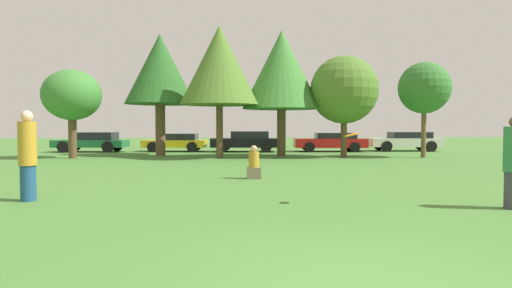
{
  "coord_description": "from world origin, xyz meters",
  "views": [
    {
      "loc": [
        -1.17,
        -4.03,
        1.6
      ],
      "look_at": [
        -0.66,
        5.74,
        1.21
      ],
      "focal_mm": 30.31,
      "sensor_mm": 36.0,
      "label": 1
    }
  ],
  "objects_px": {
    "person_thrower": "(28,155)",
    "parked_car_black": "(246,141)",
    "tree_2": "(219,66)",
    "tree_3": "(281,70)",
    "bystander_sitting": "(254,165)",
    "parked_car_white": "(406,141)",
    "tree_1": "(160,70)",
    "frisbee": "(352,135)",
    "tree_0": "(72,96)",
    "parked_car_green": "(92,141)",
    "parked_car_red": "(331,142)",
    "tree_5": "(424,88)",
    "tree_4": "(344,90)",
    "parked_car_yellow": "(176,142)"
  },
  "relations": [
    {
      "from": "frisbee",
      "to": "tree_3",
      "type": "relative_size",
      "value": 0.04
    },
    {
      "from": "parked_car_white",
      "to": "tree_1",
      "type": "bearing_deg",
      "value": 16.88
    },
    {
      "from": "bystander_sitting",
      "to": "tree_1",
      "type": "relative_size",
      "value": 0.15
    },
    {
      "from": "frisbee",
      "to": "parked_car_green",
      "type": "relative_size",
      "value": 0.06
    },
    {
      "from": "bystander_sitting",
      "to": "person_thrower",
      "type": "bearing_deg",
      "value": -143.45
    },
    {
      "from": "frisbee",
      "to": "tree_2",
      "type": "distance_m",
      "value": 14.09
    },
    {
      "from": "tree_2",
      "to": "tree_3",
      "type": "distance_m",
      "value": 3.42
    },
    {
      "from": "tree_4",
      "to": "parked_car_green",
      "type": "height_order",
      "value": "tree_4"
    },
    {
      "from": "person_thrower",
      "to": "parked_car_yellow",
      "type": "relative_size",
      "value": 0.48
    },
    {
      "from": "bystander_sitting",
      "to": "tree_1",
      "type": "bearing_deg",
      "value": 113.09
    },
    {
      "from": "parked_car_yellow",
      "to": "tree_1",
      "type": "bearing_deg",
      "value": 88.18
    },
    {
      "from": "tree_2",
      "to": "tree_3",
      "type": "relative_size",
      "value": 1.0
    },
    {
      "from": "tree_5",
      "to": "parked_car_white",
      "type": "bearing_deg",
      "value": 76.13
    },
    {
      "from": "tree_2",
      "to": "tree_4",
      "type": "distance_m",
      "value": 6.59
    },
    {
      "from": "tree_2",
      "to": "tree_5",
      "type": "height_order",
      "value": "tree_2"
    },
    {
      "from": "tree_0",
      "to": "tree_3",
      "type": "bearing_deg",
      "value": 3.71
    },
    {
      "from": "tree_4",
      "to": "frisbee",
      "type": "bearing_deg",
      "value": -103.79
    },
    {
      "from": "tree_1",
      "to": "parked_car_yellow",
      "type": "height_order",
      "value": "tree_1"
    },
    {
      "from": "bystander_sitting",
      "to": "tree_1",
      "type": "distance_m",
      "value": 12.73
    },
    {
      "from": "person_thrower",
      "to": "tree_4",
      "type": "relative_size",
      "value": 0.37
    },
    {
      "from": "bystander_sitting",
      "to": "tree_5",
      "type": "relative_size",
      "value": 0.21
    },
    {
      "from": "tree_2",
      "to": "parked_car_red",
      "type": "bearing_deg",
      "value": 38.4
    },
    {
      "from": "bystander_sitting",
      "to": "tree_1",
      "type": "height_order",
      "value": "tree_1"
    },
    {
      "from": "person_thrower",
      "to": "frisbee",
      "type": "xyz_separation_m",
      "value": [
        6.84,
        -0.82,
        0.45
      ]
    },
    {
      "from": "bystander_sitting",
      "to": "parked_car_white",
      "type": "xyz_separation_m",
      "value": [
        10.74,
        14.71,
        0.26
      ]
    },
    {
      "from": "person_thrower",
      "to": "parked_car_green",
      "type": "relative_size",
      "value": 0.43
    },
    {
      "from": "tree_0",
      "to": "parked_car_green",
      "type": "height_order",
      "value": "tree_0"
    },
    {
      "from": "person_thrower",
      "to": "parked_car_white",
      "type": "distance_m",
      "value": 24.29
    },
    {
      "from": "person_thrower",
      "to": "parked_car_black",
      "type": "relative_size",
      "value": 0.44
    },
    {
      "from": "bystander_sitting",
      "to": "parked_car_white",
      "type": "bearing_deg",
      "value": 53.88
    },
    {
      "from": "frisbee",
      "to": "bystander_sitting",
      "type": "relative_size",
      "value": 0.27
    },
    {
      "from": "tree_2",
      "to": "parked_car_black",
      "type": "bearing_deg",
      "value": 74.85
    },
    {
      "from": "tree_1",
      "to": "tree_3",
      "type": "relative_size",
      "value": 1.0
    },
    {
      "from": "tree_2",
      "to": "tree_5",
      "type": "bearing_deg",
      "value": -0.33
    },
    {
      "from": "tree_3",
      "to": "tree_4",
      "type": "distance_m",
      "value": 3.46
    },
    {
      "from": "bystander_sitting",
      "to": "tree_1",
      "type": "xyz_separation_m",
      "value": [
        -4.69,
        11.01,
        4.33
      ]
    },
    {
      "from": "tree_5",
      "to": "parked_car_white",
      "type": "distance_m",
      "value": 6.83
    },
    {
      "from": "parked_car_white",
      "to": "tree_3",
      "type": "bearing_deg",
      "value": 32.69
    },
    {
      "from": "bystander_sitting",
      "to": "parked_car_yellow",
      "type": "bearing_deg",
      "value": 106.18
    },
    {
      "from": "parked_car_black",
      "to": "tree_3",
      "type": "bearing_deg",
      "value": 114.1
    },
    {
      "from": "parked_car_green",
      "to": "tree_5",
      "type": "bearing_deg",
      "value": 165.88
    },
    {
      "from": "tree_0",
      "to": "parked_car_black",
      "type": "relative_size",
      "value": 1.02
    },
    {
      "from": "tree_5",
      "to": "parked_car_black",
      "type": "xyz_separation_m",
      "value": [
        -9.07,
        5.68,
        -2.89
      ]
    },
    {
      "from": "person_thrower",
      "to": "tree_4",
      "type": "bearing_deg",
      "value": 59.58
    },
    {
      "from": "parked_car_black",
      "to": "parked_car_red",
      "type": "bearing_deg",
      "value": -177.25
    },
    {
      "from": "tree_4",
      "to": "parked_car_black",
      "type": "bearing_deg",
      "value": 132.85
    },
    {
      "from": "tree_3",
      "to": "parked_car_yellow",
      "type": "xyz_separation_m",
      "value": [
        -6.27,
        5.17,
        -4.0
      ]
    },
    {
      "from": "parked_car_green",
      "to": "parked_car_yellow",
      "type": "height_order",
      "value": "parked_car_green"
    },
    {
      "from": "frisbee",
      "to": "tree_1",
      "type": "distance_m",
      "value": 17.2
    },
    {
      "from": "tree_1",
      "to": "parked_car_yellow",
      "type": "relative_size",
      "value": 1.64
    }
  ]
}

